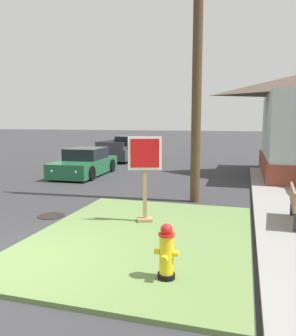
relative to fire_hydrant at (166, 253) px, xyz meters
name	(u,v)px	position (x,y,z in m)	size (l,w,h in m)	color
ground_plane	(12,264)	(-2.78, -0.07, -0.49)	(160.00, 160.00, 0.00)	#333335
grass_corner_patch	(142,236)	(-0.96, 1.83, -0.45)	(4.51, 5.91, 0.08)	#668447
sidewalk_strip	(292,205)	(2.49, 5.60, -0.43)	(2.20, 15.04, 0.12)	gray
fire_hydrant	(166,253)	(0.00, 0.00, 0.00)	(0.38, 0.34, 0.88)	black
stop_sign	(145,180)	(-1.17, 2.78, 0.62)	(0.76, 0.38, 2.07)	#A3845B
manhole_cover	(51,216)	(-3.77, 2.79, -0.48)	(0.70, 0.70, 0.02)	black
parked_sedan_green	(85,163)	(-6.02, 9.30, 0.05)	(2.04, 4.22, 1.25)	#1E6038
pickup_truck_charcoal	(127,150)	(-6.31, 15.98, 0.12)	(2.35, 5.40, 1.48)	#38383D
utility_pole	(198,29)	(-0.35, 5.46, 4.67)	(1.83, 0.29, 9.88)	#4C3823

